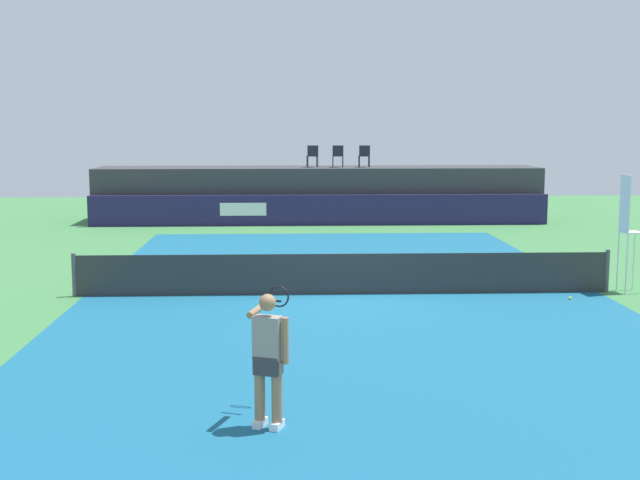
{
  "coord_description": "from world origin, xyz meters",
  "views": [
    {
      "loc": [
        -1.35,
        -19.08,
        3.9
      ],
      "look_at": [
        -0.48,
        2.0,
        1.0
      ],
      "focal_mm": 47.0,
      "sensor_mm": 36.0,
      "label": 1
    }
  ],
  "objects_px": {
    "umpire_chair": "(628,225)",
    "tennis_ball": "(570,298)",
    "tennis_player": "(269,355)",
    "net_post_near": "(74,275)",
    "spectator_chair_far_left": "(313,155)",
    "spectator_chair_center": "(364,155)",
    "net_post_far": "(607,271)",
    "spectator_chair_left": "(338,155)"
  },
  "relations": [
    {
      "from": "spectator_chair_center",
      "to": "tennis_player",
      "type": "bearing_deg",
      "value": -98.31
    },
    {
      "from": "umpire_chair",
      "to": "net_post_near",
      "type": "bearing_deg",
      "value": 179.94
    },
    {
      "from": "spectator_chair_left",
      "to": "net_post_near",
      "type": "xyz_separation_m",
      "value": [
        -7.0,
        -15.07,
        -2.19
      ]
    },
    {
      "from": "spectator_chair_center",
      "to": "tennis_player",
      "type": "height_order",
      "value": "spectator_chair_center"
    },
    {
      "from": "spectator_chair_far_left",
      "to": "tennis_ball",
      "type": "height_order",
      "value": "spectator_chair_far_left"
    },
    {
      "from": "spectator_chair_center",
      "to": "tennis_player",
      "type": "relative_size",
      "value": 0.5
    },
    {
      "from": "net_post_far",
      "to": "tennis_ball",
      "type": "distance_m",
      "value": 1.5
    },
    {
      "from": "spectator_chair_left",
      "to": "net_post_far",
      "type": "distance_m",
      "value": 16.16
    },
    {
      "from": "spectator_chair_center",
      "to": "net_post_near",
      "type": "relative_size",
      "value": 0.89
    },
    {
      "from": "tennis_ball",
      "to": "spectator_chair_center",
      "type": "bearing_deg",
      "value": 101.35
    },
    {
      "from": "spectator_chair_left",
      "to": "tennis_ball",
      "type": "xyz_separation_m",
      "value": [
        4.26,
        -15.91,
        -2.66
      ]
    },
    {
      "from": "spectator_chair_left",
      "to": "net_post_near",
      "type": "distance_m",
      "value": 16.76
    },
    {
      "from": "net_post_near",
      "to": "tennis_ball",
      "type": "bearing_deg",
      "value": -4.3
    },
    {
      "from": "umpire_chair",
      "to": "tennis_player",
      "type": "relative_size",
      "value": 1.56
    },
    {
      "from": "tennis_ball",
      "to": "net_post_near",
      "type": "bearing_deg",
      "value": 175.7
    },
    {
      "from": "tennis_player",
      "to": "spectator_chair_left",
      "type": "bearing_deg",
      "value": 84.27
    },
    {
      "from": "tennis_player",
      "to": "spectator_chair_far_left",
      "type": "bearing_deg",
      "value": 86.76
    },
    {
      "from": "net_post_near",
      "to": "tennis_player",
      "type": "xyz_separation_m",
      "value": [
        4.62,
        -8.59,
        0.46
      ]
    },
    {
      "from": "spectator_chair_far_left",
      "to": "spectator_chair_center",
      "type": "distance_m",
      "value": 2.11
    },
    {
      "from": "spectator_chair_center",
      "to": "umpire_chair",
      "type": "bearing_deg",
      "value": -72.39
    },
    {
      "from": "spectator_chair_far_left",
      "to": "tennis_ball",
      "type": "relative_size",
      "value": 13.06
    },
    {
      "from": "umpire_chair",
      "to": "tennis_ball",
      "type": "relative_size",
      "value": 40.59
    },
    {
      "from": "net_post_near",
      "to": "spectator_chair_left",
      "type": "bearing_deg",
      "value": 65.09
    },
    {
      "from": "umpire_chair",
      "to": "tennis_ball",
      "type": "xyz_separation_m",
      "value": [
        -1.58,
        -0.83,
        -1.55
      ]
    },
    {
      "from": "net_post_near",
      "to": "tennis_player",
      "type": "distance_m",
      "value": 9.77
    },
    {
      "from": "net_post_near",
      "to": "tennis_ball",
      "type": "height_order",
      "value": "net_post_near"
    },
    {
      "from": "spectator_chair_left",
      "to": "net_post_far",
      "type": "bearing_deg",
      "value": -70.27
    },
    {
      "from": "tennis_player",
      "to": "umpire_chair",
      "type": "bearing_deg",
      "value": 46.24
    },
    {
      "from": "spectator_chair_far_left",
      "to": "tennis_player",
      "type": "xyz_separation_m",
      "value": [
        -1.34,
        -23.68,
        -1.73
      ]
    },
    {
      "from": "spectator_chair_left",
      "to": "net_post_far",
      "type": "relative_size",
      "value": 0.89
    },
    {
      "from": "tennis_player",
      "to": "tennis_ball",
      "type": "distance_m",
      "value": 10.24
    },
    {
      "from": "tennis_player",
      "to": "tennis_ball",
      "type": "relative_size",
      "value": 26.03
    },
    {
      "from": "tennis_player",
      "to": "net_post_far",
      "type": "bearing_deg",
      "value": 47.84
    },
    {
      "from": "spectator_chair_far_left",
      "to": "spectator_chair_left",
      "type": "bearing_deg",
      "value": -1.42
    },
    {
      "from": "tennis_player",
      "to": "tennis_ball",
      "type": "height_order",
      "value": "tennis_player"
    },
    {
      "from": "net_post_far",
      "to": "spectator_chair_far_left",
      "type": "bearing_deg",
      "value": 113.1
    },
    {
      "from": "net_post_far",
      "to": "tennis_ball",
      "type": "height_order",
      "value": "net_post_far"
    },
    {
      "from": "spectator_chair_left",
      "to": "tennis_player",
      "type": "xyz_separation_m",
      "value": [
        -2.37,
        -23.66,
        -1.73
      ]
    },
    {
      "from": "spectator_chair_left",
      "to": "umpire_chair",
      "type": "xyz_separation_m",
      "value": [
        5.84,
        -15.08,
        -1.11
      ]
    },
    {
      "from": "umpire_chair",
      "to": "tennis_player",
      "type": "xyz_separation_m",
      "value": [
        -8.21,
        -8.58,
        -0.63
      ]
    },
    {
      "from": "net_post_far",
      "to": "spectator_chair_center",
      "type": "bearing_deg",
      "value": 106.1
    },
    {
      "from": "net_post_far",
      "to": "tennis_player",
      "type": "height_order",
      "value": "tennis_player"
    }
  ]
}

